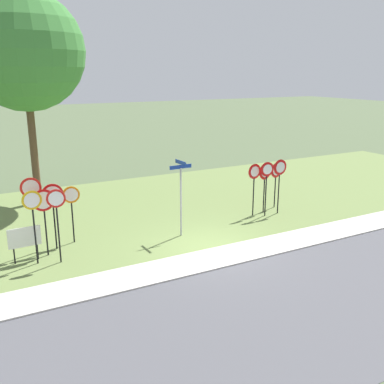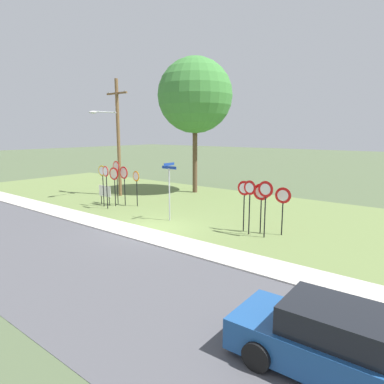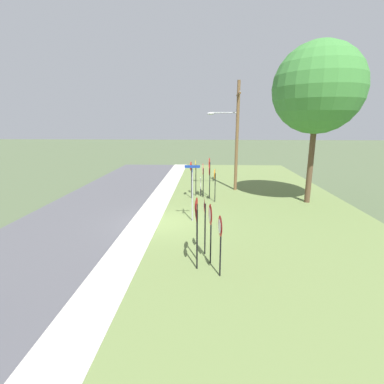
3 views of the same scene
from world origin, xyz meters
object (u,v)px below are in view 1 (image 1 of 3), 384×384
(street_name_post, at_px, (181,192))
(stop_sign_far_right, at_px, (44,208))
(stop_sign_far_center, at_px, (33,212))
(yield_sign_far_left, at_px, (267,176))
(yield_sign_center, at_px, (280,173))
(yield_sign_near_right, at_px, (265,176))
(stop_sign_center_tall, at_px, (57,211))
(yield_sign_near_left, at_px, (276,175))
(stop_sign_far_left, at_px, (72,203))
(stop_sign_near_left, at_px, (53,202))
(yield_sign_far_right, at_px, (254,177))
(oak_tree_left, at_px, (24,51))
(notice_board, at_px, (25,239))
(stop_sign_near_right, at_px, (32,199))

(street_name_post, bearing_deg, stop_sign_far_right, 172.46)
(stop_sign_far_center, bearing_deg, yield_sign_far_left, -0.57)
(yield_sign_center, bearing_deg, street_name_post, -175.25)
(stop_sign_far_center, height_order, yield_sign_center, stop_sign_far_center)
(yield_sign_near_right, xyz_separation_m, yield_sign_far_left, (-0.31, -0.52, 0.12))
(stop_sign_center_tall, bearing_deg, street_name_post, 11.46)
(yield_sign_near_left, bearing_deg, stop_sign_far_left, 171.24)
(stop_sign_near_left, height_order, stop_sign_center_tall, stop_sign_center_tall)
(yield_sign_near_right, distance_m, yield_sign_far_right, 0.80)
(stop_sign_far_right, xyz_separation_m, yield_sign_center, (10.40, -0.10, 0.11))
(yield_sign_far_left, bearing_deg, oak_tree_left, 148.25)
(stop_sign_far_right, height_order, yield_sign_near_right, stop_sign_far_right)
(stop_sign_near_left, height_order, yield_sign_near_left, stop_sign_near_left)
(yield_sign_far_right, bearing_deg, notice_board, -179.21)
(yield_sign_far_left, distance_m, street_name_post, 4.54)
(stop_sign_near_right, bearing_deg, yield_sign_center, 4.25)
(stop_sign_far_left, distance_m, yield_sign_far_right, 8.07)
(yield_sign_near_right, height_order, notice_board, yield_sign_near_right)
(stop_sign_far_right, height_order, yield_sign_far_right, stop_sign_far_right)
(stop_sign_far_right, distance_m, street_name_post, 5.14)
(stop_sign_far_right, xyz_separation_m, yield_sign_far_left, (9.64, -0.13, 0.06))
(yield_sign_near_left, distance_m, yield_sign_far_right, 1.77)
(yield_sign_near_left, distance_m, street_name_post, 5.88)
(yield_sign_center, height_order, notice_board, yield_sign_center)
(yield_sign_near_left, xyz_separation_m, notice_board, (-11.63, -0.89, -0.80))
(yield_sign_far_left, relative_size, notice_board, 2.01)
(stop_sign_far_right, height_order, notice_board, stop_sign_far_right)
(yield_sign_far_right, xyz_separation_m, yield_sign_center, (1.22, -0.28, 0.11))
(stop_sign_near_right, xyz_separation_m, stop_sign_far_center, (-0.14, -1.01, -0.18))
(yield_sign_near_left, bearing_deg, street_name_post, -176.29)
(stop_sign_far_right, bearing_deg, stop_sign_near_left, 45.82)
(yield_sign_near_left, relative_size, oak_tree_left, 0.22)
(yield_sign_far_left, height_order, notice_board, yield_sign_far_left)
(stop_sign_near_right, relative_size, yield_sign_near_right, 1.21)
(stop_sign_near_right, bearing_deg, street_name_post, -2.78)
(stop_sign_far_left, bearing_deg, stop_sign_near_right, -158.93)
(stop_sign_far_left, height_order, yield_sign_near_right, yield_sign_near_right)
(stop_sign_far_right, height_order, street_name_post, street_name_post)
(stop_sign_center_tall, bearing_deg, stop_sign_near_right, 121.84)
(yield_sign_far_left, bearing_deg, stop_sign_far_center, -169.82)
(stop_sign_center_tall, height_order, notice_board, stop_sign_center_tall)
(stop_sign_center_tall, height_order, yield_sign_far_right, stop_sign_center_tall)
(stop_sign_near_left, relative_size, street_name_post, 0.82)
(stop_sign_far_left, distance_m, yield_sign_center, 9.31)
(stop_sign_near_left, relative_size, stop_sign_far_center, 0.96)
(yield_sign_far_left, distance_m, oak_tree_left, 12.55)
(stop_sign_near_left, xyz_separation_m, stop_sign_far_right, (-0.40, -0.45, -0.03))
(notice_board, bearing_deg, stop_sign_center_tall, -34.57)
(street_name_post, height_order, notice_board, street_name_post)
(yield_sign_far_right, height_order, yield_sign_center, yield_sign_center)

